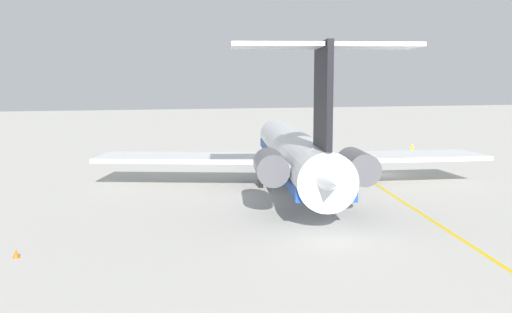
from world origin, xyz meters
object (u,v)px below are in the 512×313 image
(ground_crew_near_nose, at_px, (412,148))
(safety_cone_nose, at_px, (16,253))
(main_jetliner, at_px, (295,152))
(safety_cone_wingtip, at_px, (388,156))

(ground_crew_near_nose, relative_size, safety_cone_nose, 3.13)
(main_jetliner, distance_m, safety_cone_wingtip, 28.19)
(safety_cone_nose, distance_m, safety_cone_wingtip, 57.92)
(safety_cone_wingtip, bearing_deg, safety_cone_nose, 127.32)
(ground_crew_near_nose, relative_size, safety_cone_wingtip, 3.13)
(ground_crew_near_nose, bearing_deg, main_jetliner, 137.15)
(main_jetliner, height_order, ground_crew_near_nose, main_jetliner)
(main_jetliner, relative_size, ground_crew_near_nose, 25.80)
(safety_cone_nose, bearing_deg, main_jetliner, -55.21)
(main_jetliner, xyz_separation_m, safety_cone_wingtip, (18.01, -21.43, -3.31))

